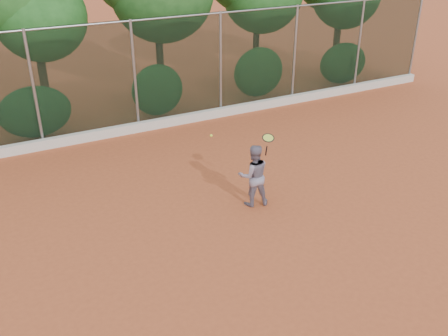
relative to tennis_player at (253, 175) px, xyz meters
name	(u,v)px	position (x,y,z in m)	size (l,w,h in m)	color
ground	(245,238)	(-0.88, -1.19, -0.77)	(80.00, 80.00, 0.00)	#A94C28
concrete_curb	(141,127)	(-0.88, 5.63, -0.62)	(24.00, 0.20, 0.30)	beige
tennis_player	(253,175)	(0.00, 0.00, 0.00)	(0.75, 0.58, 1.53)	slate
chainlink_fence	(135,74)	(-0.88, 5.81, 1.09)	(24.09, 0.09, 3.50)	black
tennis_racket	(268,139)	(0.35, -0.02, 0.86)	(0.37, 0.36, 0.55)	black
tennis_ball_in_flight	(211,136)	(-0.90, 0.39, 1.04)	(0.06, 0.06, 0.06)	#D9F237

